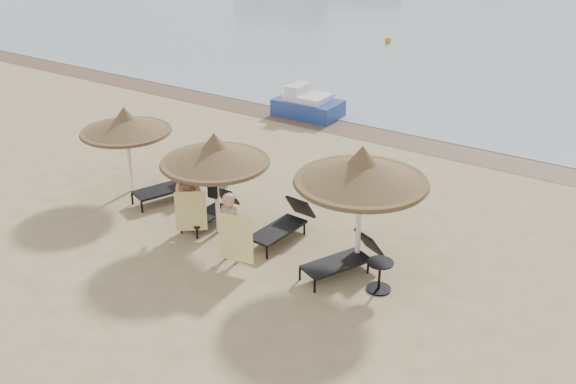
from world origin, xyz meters
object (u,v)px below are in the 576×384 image
Objects in this scene: lounger_near_left at (213,209)px; person_right at (230,222)px; lounger_far_left at (174,184)px; lounger_far_right at (346,258)px; person_left at (189,191)px; side_table at (379,277)px; palapa_right at (362,172)px; pedal_boat at (307,105)px; lounger_near_right at (285,223)px; palapa_left at (125,125)px; palapa_center at (215,154)px.

lounger_near_left is 0.86× the size of person_right.
lounger_far_left is 1.27× the size of lounger_near_left.
lounger_far_right is 4.29m from person_left.
person_left reaches higher than side_table.
palapa_right is 1.97m from lounger_far_right.
pedal_boat is at bearing 150.83° from lounger_far_right.
person_right is (1.57, -1.24, 0.66)m from lounger_near_left.
person_left is at bearing -76.76° from pedal_boat.
person_left is at bearing -153.70° from lounger_near_right.
lounger_far_right is at bearing -3.49° from lounger_near_left.
lounger_near_right is (-2.08, 0.16, -1.91)m from palapa_right.
palapa_left is 5.00m from person_right.
palapa_left is at bearing -174.72° from lounger_near_right.
lounger_far_left is (-2.24, 0.85, -1.66)m from palapa_center.
side_table is at bearing -51.45° from pedal_boat.
lounger_near_right is 2.48m from person_left.
palapa_right reaches higher than lounger_near_right.
lounger_near_right is at bearing 23.56° from palapa_center.
side_table is 0.34× the size of person_right.
lounger_far_left is 1.85m from lounger_near_left.
side_table is (6.70, -0.96, -0.09)m from lounger_far_left.
side_table is at bearing 11.70° from lounger_far_right.
lounger_near_right is 0.99× the size of person_right.
side_table is at bearing 12.46° from lounger_far_left.
palapa_left is at bearing -18.12° from person_right.
lounger_far_right is (4.01, -0.26, 0.04)m from lounger_near_left.
palapa_center is 1.21× the size of lounger_far_left.
lounger_far_left is 5.83m from lounger_far_right.
person_left is (1.55, -1.09, 0.62)m from lounger_far_left.
palapa_left is at bearing 179.70° from palapa_right.
palapa_left reaches higher than lounger_far_right.
pedal_boat is at bearing 129.52° from side_table.
palapa_center is 3.65m from palapa_right.
lounger_near_left is 2.50× the size of side_table.
lounger_far_left is 1.10× the size of lounger_near_right.
palapa_left is 1.20× the size of person_left.
person_left reaches higher than lounger_near_right.
lounger_near_right reaches higher than side_table.
lounger_near_right is (1.99, 0.32, 0.05)m from lounger_near_left.
palapa_right reaches higher than lounger_far_right.
pedal_boat is at bearing -68.41° from person_right.
lounger_near_right is at bearing 165.12° from side_table.
person_right is 0.80× the size of pedal_boat.
palapa_right reaches higher than lounger_near_left.
palapa_left is 5.35m from lounger_near_right.
palapa_right is 1.34× the size of lounger_far_left.
side_table is 0.28× the size of pedal_boat.
person_right reaches higher than side_table.
pedal_boat is (-6.62, 8.44, -1.88)m from palapa_right.
lounger_far_right is (3.54, 0.09, -1.69)m from palapa_center.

